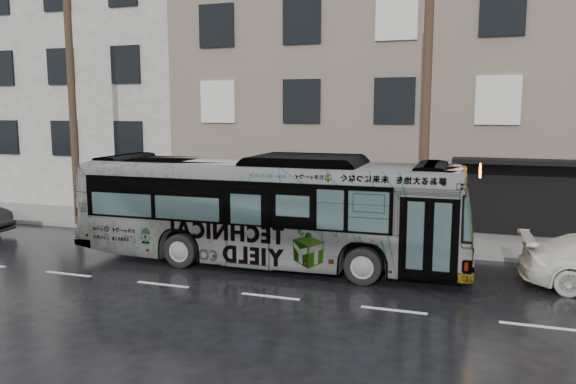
% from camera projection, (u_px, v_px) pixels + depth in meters
% --- Properties ---
extents(ground, '(120.00, 120.00, 0.00)m').
position_uv_depth(ground, '(204.00, 262.00, 17.99)').
color(ground, black).
rests_on(ground, ground).
extents(sidewalk, '(90.00, 3.60, 0.15)m').
position_uv_depth(sidewalk, '(260.00, 230.00, 22.58)').
color(sidewalk, gray).
rests_on(sidewalk, ground).
extents(building_taupe, '(20.00, 12.00, 11.00)m').
position_uv_depth(building_taupe, '(412.00, 97.00, 27.54)').
color(building_taupe, '#76685A').
rests_on(building_taupe, ground).
extents(building_grey, '(26.00, 15.00, 16.00)m').
position_uv_depth(building_grey, '(50.00, 61.00, 35.85)').
color(building_grey, beige).
rests_on(building_grey, ground).
extents(utility_pole_front, '(0.30, 0.30, 9.00)m').
position_uv_depth(utility_pole_front, '(426.00, 116.00, 18.37)').
color(utility_pole_front, '#463523').
rests_on(utility_pole_front, sidewalk).
extents(utility_pole_rear, '(0.30, 0.30, 9.00)m').
position_uv_depth(utility_pole_rear, '(73.00, 115.00, 22.79)').
color(utility_pole_rear, '#463523').
rests_on(utility_pole_rear, sidewalk).
extents(sign_post, '(0.06, 0.06, 2.40)m').
position_uv_depth(sign_post, '(456.00, 217.00, 18.49)').
color(sign_post, slate).
rests_on(sign_post, sidewalk).
extents(bus, '(12.46, 3.01, 3.46)m').
position_uv_depth(bus, '(268.00, 210.00, 17.61)').
color(bus, '#B2B2B2').
rests_on(bus, ground).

